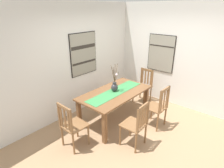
# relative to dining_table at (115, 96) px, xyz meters

# --- Properties ---
(ground_plane) EXTENTS (6.40, 6.40, 0.03)m
(ground_plane) POSITION_rel_dining_table_xyz_m (-0.08, -0.77, -0.65)
(ground_plane) COLOR #A37F5B
(wall_back) EXTENTS (6.40, 0.12, 2.70)m
(wall_back) POSITION_rel_dining_table_xyz_m (-0.08, 1.09, 0.72)
(wall_back) COLOR silver
(wall_back) RESTS_ON ground_plane
(wall_side) EXTENTS (0.12, 6.40, 2.70)m
(wall_side) POSITION_rel_dining_table_xyz_m (1.78, -0.77, 0.72)
(wall_side) COLOR silver
(wall_side) RESTS_ON ground_plane
(dining_table) EXTENTS (1.74, 0.93, 0.74)m
(dining_table) POSITION_rel_dining_table_xyz_m (0.00, 0.00, 0.00)
(dining_table) COLOR brown
(dining_table) RESTS_ON ground_plane
(table_runner) EXTENTS (1.60, 0.36, 0.01)m
(table_runner) POSITION_rel_dining_table_xyz_m (0.00, -0.00, 0.11)
(table_runner) COLOR #388447
(table_runner) RESTS_ON dining_table
(centerpiece_vase) EXTENTS (0.23, 0.26, 0.66)m
(centerpiece_vase) POSITION_rel_dining_table_xyz_m (0.03, 0.04, 0.23)
(centerpiece_vase) COLOR #333338
(centerpiece_vase) RESTS_ON dining_table
(chair_0) EXTENTS (0.43, 0.43, 0.95)m
(chair_0) POSITION_rel_dining_table_xyz_m (-0.45, -0.90, -0.13)
(chair_0) COLOR brown
(chair_0) RESTS_ON ground_plane
(chair_1) EXTENTS (0.43, 0.43, 0.95)m
(chair_1) POSITION_rel_dining_table_xyz_m (1.28, 0.01, -0.14)
(chair_1) COLOR brown
(chair_1) RESTS_ON ground_plane
(chair_2) EXTENTS (0.43, 0.43, 0.96)m
(chair_2) POSITION_rel_dining_table_xyz_m (-1.26, 0.01, -0.14)
(chair_2) COLOR brown
(chair_2) RESTS_ON ground_plane
(chair_3) EXTENTS (0.43, 0.43, 0.99)m
(chair_3) POSITION_rel_dining_table_xyz_m (0.41, -0.89, -0.13)
(chair_3) COLOR brown
(chair_3) RESTS_ON ground_plane
(painting_on_back_wall) EXTENTS (0.82, 0.05, 1.04)m
(painting_on_back_wall) POSITION_rel_dining_table_xyz_m (-0.00, 1.03, 0.84)
(painting_on_back_wall) COLOR black
(painting_on_side_wall) EXTENTS (0.05, 0.76, 1.01)m
(painting_on_side_wall) POSITION_rel_dining_table_xyz_m (1.71, -0.22, 0.74)
(painting_on_side_wall) COLOR black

